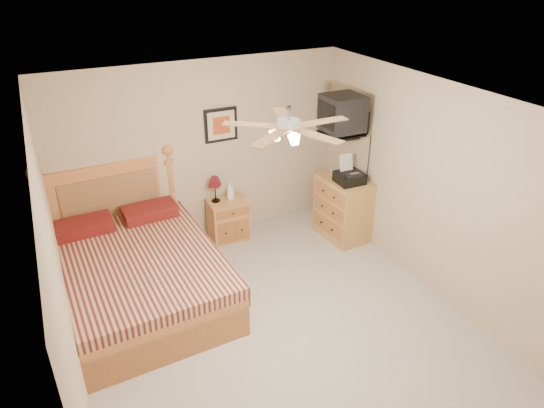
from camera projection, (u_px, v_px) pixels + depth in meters
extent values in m
plane|color=#A8A197|center=(277.00, 327.00, 5.34)|extent=(4.50, 4.50, 0.00)
cube|color=white|center=(278.00, 105.00, 4.19)|extent=(4.00, 4.50, 0.04)
cube|color=tan|center=(203.00, 154.00, 6.56)|extent=(4.00, 0.04, 2.50)
cube|color=tan|center=(441.00, 396.00, 2.97)|extent=(4.00, 0.04, 2.50)
cube|color=tan|center=(60.00, 283.00, 3.99)|extent=(0.04, 4.50, 2.50)
cube|color=tan|center=(433.00, 190.00, 5.55)|extent=(0.04, 4.50, 2.50)
cube|color=#AF7C44|center=(229.00, 219.00, 6.90)|extent=(0.56, 0.43, 0.59)
imported|color=white|center=(230.00, 191.00, 6.75)|extent=(0.12, 0.13, 0.27)
cube|color=black|center=(221.00, 125.00, 6.48)|extent=(0.46, 0.04, 0.46)
cube|color=#A96F41|center=(344.00, 208.00, 6.88)|extent=(0.58, 0.80, 0.90)
imported|color=#C1B19D|center=(330.00, 171.00, 6.89)|extent=(0.26, 0.29, 0.02)
imported|color=tan|center=(332.00, 169.00, 6.89)|extent=(0.21, 0.27, 0.02)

